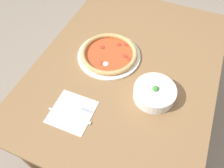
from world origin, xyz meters
TOP-DOWN VIEW (x-y plane):
  - ground_plane at (0.00, 0.00)m, footprint 8.00×8.00m
  - dining_table at (0.00, 0.00)m, footprint 1.30×0.96m
  - pizza at (-0.01, -0.12)m, footprint 0.35×0.35m
  - bowl at (0.15, 0.19)m, footprint 0.20×0.20m
  - napkin at (0.38, -0.14)m, footprint 0.20×0.20m
  - fork at (0.35, -0.14)m, footprint 0.02×0.18m
  - knife at (0.41, -0.15)m, footprint 0.02×0.22m

SIDE VIEW (x-z plane):
  - ground_plane at x=0.00m, z-range 0.00..0.00m
  - dining_table at x=0.00m, z-range 0.28..1.03m
  - napkin at x=0.38m, z-range 0.75..0.75m
  - knife at x=0.41m, z-range 0.75..0.76m
  - fork at x=0.35m, z-range 0.75..0.76m
  - pizza at x=-0.01m, z-range 0.75..0.79m
  - bowl at x=0.15m, z-range 0.75..0.83m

